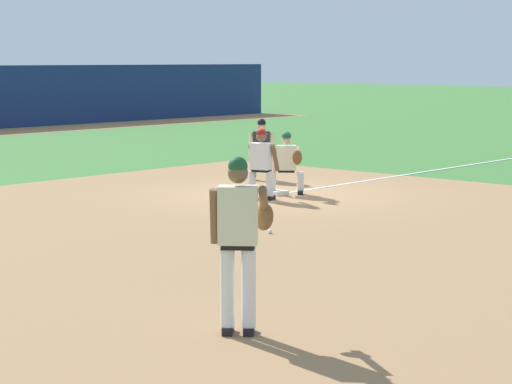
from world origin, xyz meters
TOP-DOWN VIEW (x-y plane):
  - ground_plane at (0.00, 0.00)m, footprint 160.00×160.00m
  - infield_dirt_patch at (-4.23, -3.38)m, footprint 18.00×18.00m
  - foul_line_stripe at (8.82, 0.00)m, footprint 17.65×0.10m
  - first_base_bag at (0.00, 0.00)m, footprint 0.38×0.38m
  - baseball at (-3.67, -3.02)m, footprint 0.07×0.07m
  - pitcher at (-8.42, -6.75)m, footprint 0.85×0.57m
  - first_baseman at (0.16, -0.16)m, footprint 0.78×1.06m
  - baserunner at (-0.75, -0.23)m, footprint 0.56×0.66m
  - umpire at (1.69, 1.93)m, footprint 0.66×0.68m

SIDE VIEW (x-z plane):
  - ground_plane at x=0.00m, z-range 0.00..0.00m
  - infield_dirt_patch at x=-4.23m, z-range 0.00..0.01m
  - foul_line_stripe at x=8.82m, z-range 0.01..0.01m
  - baseball at x=-3.67m, z-range 0.00..0.07m
  - first_base_bag at x=0.00m, z-range 0.00..0.09m
  - first_baseman at x=0.16m, z-range 0.06..1.40m
  - baserunner at x=-0.75m, z-range 0.06..1.52m
  - umpire at x=1.69m, z-range 0.06..1.52m
  - pitcher at x=-8.42m, z-range 0.13..1.99m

